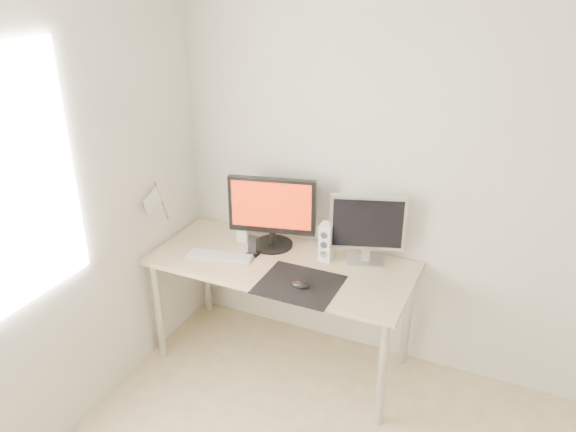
% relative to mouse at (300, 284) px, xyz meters
% --- Properties ---
extents(wall_back, '(3.50, 0.00, 3.50)m').
position_rel_mouse_xyz_m(wall_back, '(0.70, 0.60, 0.50)').
color(wall_back, white).
rests_on(wall_back, ground).
extents(mousepad, '(0.45, 0.40, 0.00)m').
position_rel_mouse_xyz_m(mousepad, '(-0.02, 0.03, -0.02)').
color(mousepad, black).
rests_on(mousepad, desk).
extents(mouse, '(0.11, 0.07, 0.04)m').
position_rel_mouse_xyz_m(mouse, '(0.00, 0.00, 0.00)').
color(mouse, black).
rests_on(mouse, mousepad).
extents(desk, '(1.60, 0.70, 0.73)m').
position_rel_mouse_xyz_m(desk, '(-0.23, 0.23, -0.10)').
color(desk, '#D1B587').
rests_on(desk, ground).
extents(main_monitor, '(0.55, 0.31, 0.47)m').
position_rel_mouse_xyz_m(main_monitor, '(-0.36, 0.39, 0.23)').
color(main_monitor, black).
rests_on(main_monitor, desk).
extents(second_monitor, '(0.44, 0.22, 0.43)m').
position_rel_mouse_xyz_m(second_monitor, '(0.24, 0.44, 0.22)').
color(second_monitor, silver).
rests_on(second_monitor, desk).
extents(speaker_left, '(0.08, 0.09, 0.24)m').
position_rel_mouse_xyz_m(speaker_left, '(-0.57, 0.39, 0.10)').
color(speaker_left, silver).
rests_on(speaker_left, desk).
extents(speaker_right, '(0.08, 0.09, 0.24)m').
position_rel_mouse_xyz_m(speaker_right, '(0.01, 0.37, 0.10)').
color(speaker_right, white).
rests_on(speaker_right, desk).
extents(keyboard, '(0.44, 0.20, 0.02)m').
position_rel_mouse_xyz_m(keyboard, '(-0.59, 0.12, -0.02)').
color(keyboard, silver).
rests_on(keyboard, desk).
extents(phone_dock, '(0.07, 0.06, 0.13)m').
position_rel_mouse_xyz_m(phone_dock, '(-0.42, 0.23, 0.02)').
color(phone_dock, black).
rests_on(phone_dock, desk).
extents(pennant, '(0.01, 0.23, 0.29)m').
position_rel_mouse_xyz_m(pennant, '(-1.01, 0.09, 0.29)').
color(pennant, '#A57F54').
rests_on(pennant, wall_left).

